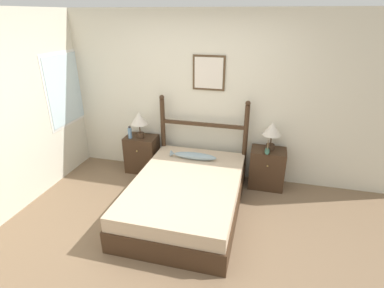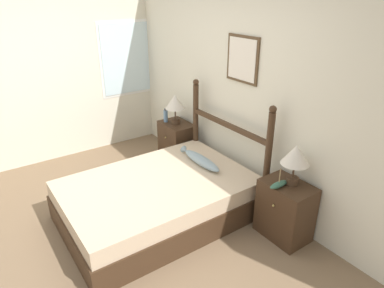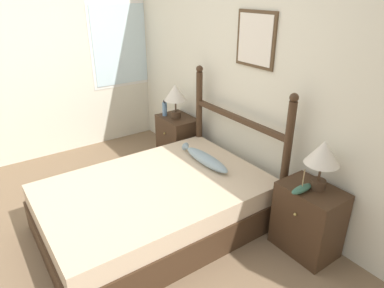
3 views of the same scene
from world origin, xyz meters
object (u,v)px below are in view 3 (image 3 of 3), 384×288
Objects in this scene: nightstand_left at (178,140)px; fish_pillow at (205,159)px; table_lamp_left at (175,94)px; table_lamp_right at (323,155)px; nightstand_right at (308,220)px; bed at (156,206)px; bottle at (165,108)px; model_boat at (302,189)px.

nightstand_left reaches higher than fish_pillow.
table_lamp_right is at bearing 1.44° from table_lamp_left.
nightstand_left is at bearing 180.00° from nightstand_right.
bed is 1.50m from bottle.
bottle is at bearing 179.41° from model_boat.
table_lamp_left is (0.00, -0.02, 0.61)m from nightstand_left.
nightstand_left is at bearing 163.61° from fish_pillow.
bottle reaches higher than fish_pillow.
model_boat reaches higher than nightstand_left.
nightstand_left is at bearing 97.47° from table_lamp_left.
nightstand_left is at bearing 32.83° from bottle.
model_boat is (-0.03, -0.12, 0.34)m from nightstand_right.
bed is 1.37m from nightstand_left.
bed is 8.78× the size of model_boat.
model_boat reaches higher than fish_pillow.
model_boat is at bearing 9.14° from fish_pillow.
bed is 1.37m from nightstand_right.
bottle reaches higher than nightstand_left.
table_lamp_right reaches higher than model_boat.
nightstand_right is 2.23m from bottle.
bottle reaches higher than model_boat.
bed is 4.80× the size of table_lamp_left.
table_lamp_right is 1.20m from fish_pillow.
bottle is (-0.15, -0.07, -0.21)m from table_lamp_left.
table_lamp_left is 1.00× the size of table_lamp_right.
table_lamp_left is at bearing 177.32° from model_boat.
fish_pillow is (-1.08, -0.28, 0.21)m from nightstand_right.
table_lamp_left is 2.04× the size of bottle.
table_lamp_right is (2.05, 0.05, 0.00)m from table_lamp_left.
nightstand_right is 2.96× the size of bottle.
table_lamp_right reaches higher than fish_pillow.
fish_pillow is at bearing -15.28° from table_lamp_left.
fish_pillow is at bearing -170.86° from model_boat.
bottle is at bearing 170.22° from fish_pillow.
nightstand_right is at bearing 41.62° from bed.
model_boat is (2.16, -0.02, -0.07)m from bottle.
model_boat is (0.99, 0.79, 0.41)m from bed.
bottle is at bearing -147.17° from nightstand_left.
nightstand_left is 1.45× the size of table_lamp_left.
nightstand_right is 2.65× the size of model_boat.
nightstand_left and nightstand_right have the same top height.
model_boat is (2.02, -0.12, 0.34)m from nightstand_left.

